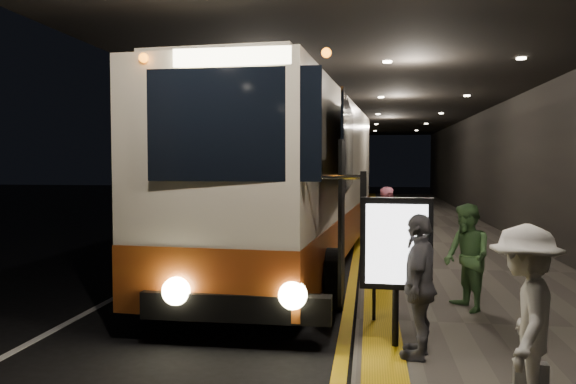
# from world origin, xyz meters

# --- Properties ---
(ground) EXTENTS (90.00, 90.00, 0.00)m
(ground) POSITION_xyz_m (0.00, 0.00, 0.00)
(ground) COLOR black
(lane_line_white) EXTENTS (0.12, 50.00, 0.01)m
(lane_line_white) POSITION_xyz_m (-1.80, 5.00, 0.01)
(lane_line_white) COLOR silver
(lane_line_white) RESTS_ON ground
(kerb_stripe_yellow) EXTENTS (0.18, 50.00, 0.01)m
(kerb_stripe_yellow) POSITION_xyz_m (2.35, 5.00, 0.01)
(kerb_stripe_yellow) COLOR gold
(kerb_stripe_yellow) RESTS_ON ground
(sidewalk) EXTENTS (4.50, 50.00, 0.15)m
(sidewalk) POSITION_xyz_m (4.75, 5.00, 0.07)
(sidewalk) COLOR #514C44
(sidewalk) RESTS_ON ground
(tactile_strip) EXTENTS (0.50, 50.00, 0.01)m
(tactile_strip) POSITION_xyz_m (2.85, 5.00, 0.16)
(tactile_strip) COLOR gold
(tactile_strip) RESTS_ON sidewalk
(terminal_wall) EXTENTS (0.10, 50.00, 6.00)m
(terminal_wall) POSITION_xyz_m (7.00, 5.00, 3.00)
(terminal_wall) COLOR black
(terminal_wall) RESTS_ON ground
(support_columns) EXTENTS (0.80, 24.80, 4.40)m
(support_columns) POSITION_xyz_m (-1.50, 4.00, 2.20)
(support_columns) COLOR black
(support_columns) RESTS_ON ground
(canopy) EXTENTS (9.00, 50.00, 0.40)m
(canopy) POSITION_xyz_m (2.50, 5.00, 4.60)
(canopy) COLOR black
(canopy) RESTS_ON support_columns
(coach_main) EXTENTS (3.37, 12.44, 3.84)m
(coach_main) POSITION_xyz_m (0.98, 1.70, 1.84)
(coach_main) COLOR beige
(coach_main) RESTS_ON ground
(coach_second) EXTENTS (2.68, 12.34, 3.87)m
(coach_second) POSITION_xyz_m (0.79, 15.23, 1.86)
(coach_second) COLOR beige
(coach_second) RESTS_ON ground
(coach_third) EXTENTS (2.76, 11.61, 3.63)m
(coach_third) POSITION_xyz_m (0.87, 31.62, 1.74)
(coach_third) COLOR beige
(coach_third) RESTS_ON ground
(passenger_boarding) EXTENTS (0.44, 0.65, 1.73)m
(passenger_boarding) POSITION_xyz_m (3.10, 1.22, 1.01)
(passenger_boarding) COLOR #AC5067
(passenger_boarding) RESTS_ON sidewalk
(passenger_waiting_green) EXTENTS (0.74, 0.92, 1.64)m
(passenger_waiting_green) POSITION_xyz_m (4.15, -2.47, 0.97)
(passenger_waiting_green) COLOR #4C7D45
(passenger_waiting_green) RESTS_ON sidewalk
(passenger_waiting_white) EXTENTS (0.79, 1.20, 1.71)m
(passenger_waiting_white) POSITION_xyz_m (4.08, -5.99, 1.00)
(passenger_waiting_white) COLOR #BCBBB5
(passenger_waiting_white) RESTS_ON sidewalk
(passenger_waiting_grey) EXTENTS (0.70, 1.06, 1.67)m
(passenger_waiting_grey) POSITION_xyz_m (3.25, -4.67, 0.99)
(passenger_waiting_grey) COLOR #4C4B50
(passenger_waiting_grey) RESTS_ON sidewalk
(bag_polka) EXTENTS (0.32, 0.16, 0.37)m
(bag_polka) POSITION_xyz_m (4.20, -5.75, 0.34)
(bag_polka) COLOR black
(bag_polka) RESTS_ON sidewalk
(info_sign) EXTENTS (0.87, 0.16, 1.84)m
(info_sign) POSITION_xyz_m (3.00, -4.36, 1.39)
(info_sign) COLOR black
(info_sign) RESTS_ON sidewalk
(stanchion_post) EXTENTS (0.05, 0.05, 1.16)m
(stanchion_post) POSITION_xyz_m (2.75, -3.24, 0.73)
(stanchion_post) COLOR black
(stanchion_post) RESTS_ON sidewalk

